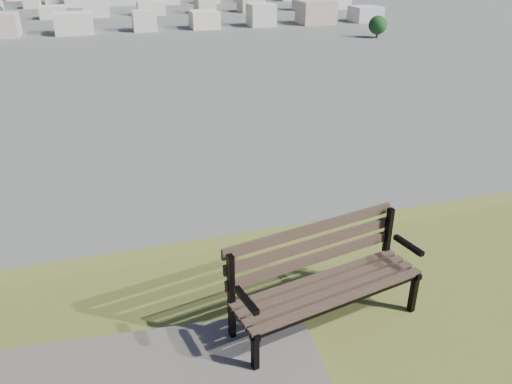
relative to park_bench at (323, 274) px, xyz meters
name	(u,v)px	position (x,y,z in m)	size (l,w,h in m)	color
park_bench	(323,274)	(0.00, 0.00, 0.00)	(1.66, 0.81, 0.83)	#49382A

